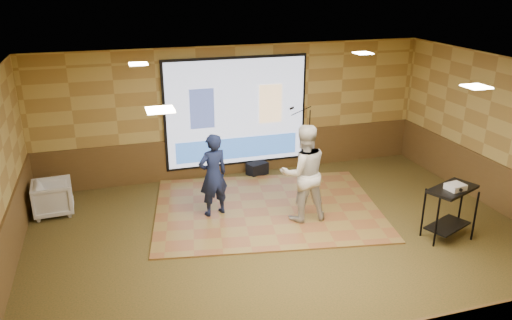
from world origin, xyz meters
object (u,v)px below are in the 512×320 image
object	(u,v)px
projector_screen	(237,113)
mic_stand	(306,152)
projector	(455,187)
dance_floor	(267,208)
banquet_chair	(53,198)
av_table	(451,203)
duffel_bag	(257,169)
player_right	(303,173)
player_left	(213,175)

from	to	relation	value
projector_screen	mic_stand	size ratio (longest dim) A/B	2.03
projector	dance_floor	bearing A→B (deg)	132.05
projector	mic_stand	distance (m)	4.00
banquet_chair	mic_stand	bearing A→B (deg)	-87.22
av_table	duffel_bag	world-z (taller)	av_table
player_right	duffel_bag	size ratio (longest dim) A/B	4.07
projector_screen	player_right	xyz separation A→B (m)	(0.58, -2.66, -0.50)
projector	mic_stand	size ratio (longest dim) A/B	0.19
dance_floor	banquet_chair	size ratio (longest dim) A/B	5.96
dance_floor	projector	xyz separation A→B (m)	(2.70, -2.12, 1.01)
dance_floor	duffel_bag	world-z (taller)	duffel_bag
player_right	mic_stand	world-z (taller)	player_right
projector_screen	player_left	world-z (taller)	projector_screen
av_table	mic_stand	bearing A→B (deg)	107.90
dance_floor	av_table	world-z (taller)	av_table
player_left	av_table	bearing A→B (deg)	135.56
dance_floor	av_table	size ratio (longest dim) A/B	4.53
banquet_chair	duffel_bag	xyz separation A→B (m)	(4.43, 0.81, -0.19)
mic_stand	player_left	bearing A→B (deg)	-168.96
player_right	banquet_chair	distance (m)	4.92
player_left	duffel_bag	bearing A→B (deg)	-144.19
projector	banquet_chair	distance (m)	7.51
player_right	duffel_bag	world-z (taller)	player_right
projector_screen	banquet_chair	xyz separation A→B (m)	(-4.00, -0.99, -1.14)
av_table	projector	size ratio (longest dim) A/B	3.22
player_right	projector	world-z (taller)	player_right
player_left	av_table	distance (m)	4.33
player_right	av_table	bearing A→B (deg)	150.10
dance_floor	projector	distance (m)	3.58
projector_screen	player_left	distance (m)	2.31
player_right	duffel_bag	xyz separation A→B (m)	(-0.15, 2.47, -0.83)
dance_floor	player_left	xyz separation A→B (m)	(-1.08, 0.03, 0.84)
dance_floor	projector_screen	bearing A→B (deg)	92.30
player_left	mic_stand	size ratio (longest dim) A/B	1.00
projector_screen	player_left	xyz separation A→B (m)	(-1.00, -1.98, -0.62)
dance_floor	mic_stand	xyz separation A→B (m)	(1.52, 1.66, 0.48)
player_left	mic_stand	world-z (taller)	player_left
projector_screen	dance_floor	bearing A→B (deg)	-87.70
projector_screen	av_table	xyz separation A→B (m)	(2.80, -4.06, -0.79)
projector_screen	banquet_chair	world-z (taller)	projector_screen
player_right	banquet_chair	size ratio (longest dim) A/B	2.52
projector	banquet_chair	bearing A→B (deg)	145.31
projector_screen	player_left	size ratio (longest dim) A/B	2.03
dance_floor	banquet_chair	distance (m)	4.22
player_left	player_right	distance (m)	1.72
mic_stand	duffel_bag	distance (m)	1.23
projector_screen	banquet_chair	distance (m)	4.28
projector_screen	dance_floor	distance (m)	2.49
projector_screen	projector	distance (m)	5.01
projector	mic_stand	bearing A→B (deg)	97.55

